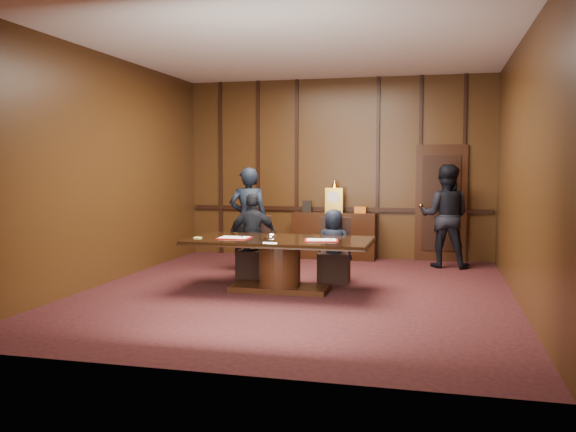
{
  "coord_description": "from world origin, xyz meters",
  "views": [
    {
      "loc": [
        1.95,
        -8.37,
        1.8
      ],
      "look_at": [
        -0.24,
        0.48,
        1.05
      ],
      "focal_mm": 38.0,
      "sensor_mm": 36.0,
      "label": 1
    }
  ],
  "objects_px": {
    "sideboard": "(334,234)",
    "signatory_left": "(253,236)",
    "witness_left": "(248,219)",
    "witness_right": "(445,216)",
    "signatory_right": "(334,246)",
    "conference_table": "(280,256)"
  },
  "relations": [
    {
      "from": "signatory_right",
      "to": "sideboard",
      "type": "bearing_deg",
      "value": -73.38
    },
    {
      "from": "witness_left",
      "to": "witness_right",
      "type": "relative_size",
      "value": 0.97
    },
    {
      "from": "signatory_left",
      "to": "conference_table",
      "type": "bearing_deg",
      "value": 110.03
    },
    {
      "from": "signatory_left",
      "to": "witness_right",
      "type": "bearing_deg",
      "value": -166.25
    },
    {
      "from": "conference_table",
      "to": "signatory_right",
      "type": "relative_size",
      "value": 2.3
    },
    {
      "from": "sideboard",
      "to": "witness_right",
      "type": "xyz_separation_m",
      "value": [
        2.07,
        -0.51,
        0.43
      ]
    },
    {
      "from": "signatory_right",
      "to": "witness_right",
      "type": "distance_m",
      "value": 2.57
    },
    {
      "from": "witness_right",
      "to": "witness_left",
      "type": "bearing_deg",
      "value": 25.44
    },
    {
      "from": "witness_left",
      "to": "witness_right",
      "type": "bearing_deg",
      "value": -175.56
    },
    {
      "from": "sideboard",
      "to": "witness_left",
      "type": "xyz_separation_m",
      "value": [
        -1.22,
        -1.67,
        0.4
      ]
    },
    {
      "from": "sideboard",
      "to": "signatory_right",
      "type": "distance_m",
      "value": 2.47
    },
    {
      "from": "signatory_right",
      "to": "witness_left",
      "type": "relative_size",
      "value": 0.64
    },
    {
      "from": "signatory_right",
      "to": "witness_right",
      "type": "xyz_separation_m",
      "value": [
        1.68,
        1.92,
        0.34
      ]
    },
    {
      "from": "conference_table",
      "to": "signatory_right",
      "type": "xyz_separation_m",
      "value": [
        0.65,
        0.8,
        0.06
      ]
    },
    {
      "from": "sideboard",
      "to": "conference_table",
      "type": "bearing_deg",
      "value": -94.48
    },
    {
      "from": "sideboard",
      "to": "signatory_left",
      "type": "height_order",
      "value": "sideboard"
    },
    {
      "from": "conference_table",
      "to": "witness_left",
      "type": "xyz_separation_m",
      "value": [
        -0.96,
        1.56,
        0.38
      ]
    },
    {
      "from": "signatory_right",
      "to": "witness_right",
      "type": "relative_size",
      "value": 0.62
    },
    {
      "from": "conference_table",
      "to": "witness_right",
      "type": "relative_size",
      "value": 1.43
    },
    {
      "from": "conference_table",
      "to": "witness_left",
      "type": "distance_m",
      "value": 1.87
    },
    {
      "from": "sideboard",
      "to": "conference_table",
      "type": "height_order",
      "value": "sideboard"
    },
    {
      "from": "signatory_left",
      "to": "signatory_right",
      "type": "height_order",
      "value": "signatory_left"
    }
  ]
}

